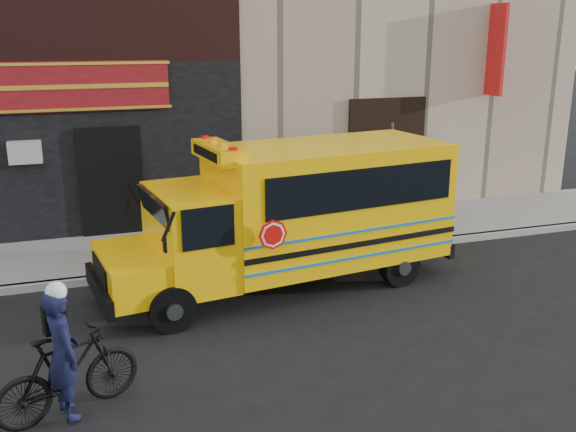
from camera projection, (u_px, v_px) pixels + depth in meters
The scene contains 7 objects.
ground at pixel (319, 310), 11.55m from camera, with size 120.00×120.00×0.00m, color black.
curb at pixel (276, 259), 13.90m from camera, with size 40.00×0.20×0.15m, color #9C9C96.
sidewalk at pixel (257, 239), 15.27m from camera, with size 40.00×3.00×0.15m, color gray.
school_bus at pixel (298, 210), 12.36m from camera, with size 7.12×3.04×2.92m.
sign_pole at pixel (390, 179), 14.66m from camera, with size 0.06×0.25×2.86m.
bicycle at pixel (68, 374), 8.28m from camera, with size 0.54×1.92×1.15m, color black.
cyclist at pixel (63, 357), 8.11m from camera, with size 0.63×0.41×1.73m, color black.
Camera 1 is at (-3.87, -9.91, 4.83)m, focal length 40.00 mm.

